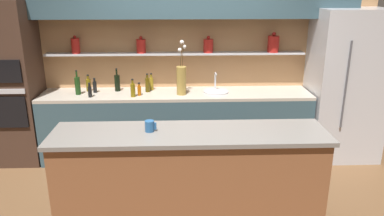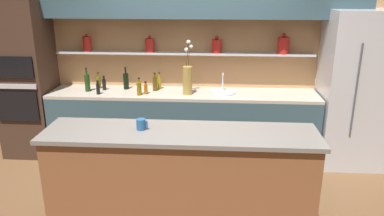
% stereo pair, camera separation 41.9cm
% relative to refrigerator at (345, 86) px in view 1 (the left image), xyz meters
% --- Properties ---
extents(ground_plane, '(12.00, 12.00, 0.00)m').
position_rel_refrigerator_xyz_m(ground_plane, '(-2.14, -1.20, -1.01)').
color(ground_plane, brown).
extents(back_wall_unit, '(5.20, 0.44, 2.60)m').
position_rel_refrigerator_xyz_m(back_wall_unit, '(-2.14, 0.33, 0.54)').
color(back_wall_unit, tan).
rests_on(back_wall_unit, ground_plane).
extents(back_counter_unit, '(3.58, 0.62, 0.92)m').
position_rel_refrigerator_xyz_m(back_counter_unit, '(-2.27, 0.04, -0.55)').
color(back_counter_unit, '#334C56').
rests_on(back_counter_unit, ground_plane).
extents(island_counter, '(2.52, 0.61, 1.02)m').
position_rel_refrigerator_xyz_m(island_counter, '(-2.14, -1.61, -0.49)').
color(island_counter, brown).
rests_on(island_counter, ground_plane).
extents(refrigerator, '(0.92, 0.73, 2.01)m').
position_rel_refrigerator_xyz_m(refrigerator, '(0.00, 0.00, 0.00)').
color(refrigerator, '#B7B7BC').
rests_on(refrigerator, ground_plane).
extents(oven_tower, '(0.66, 0.64, 2.12)m').
position_rel_refrigerator_xyz_m(oven_tower, '(-4.41, 0.04, 0.06)').
color(oven_tower, '#3D281E').
rests_on(oven_tower, ground_plane).
extents(flower_vase, '(0.13, 0.14, 0.70)m').
position_rel_refrigerator_xyz_m(flower_vase, '(-2.20, -0.04, 0.13)').
color(flower_vase, olive).
rests_on(flower_vase, back_counter_unit).
extents(sink_fixture, '(0.34, 0.34, 0.25)m').
position_rel_refrigerator_xyz_m(sink_fixture, '(-1.74, 0.05, -0.07)').
color(sink_fixture, '#B7B7BC').
rests_on(sink_fixture, back_counter_unit).
extents(bottle_wine_0, '(0.07, 0.07, 0.31)m').
position_rel_refrigerator_xyz_m(bottle_wine_0, '(-3.06, 0.16, 0.03)').
color(bottle_wine_0, black).
rests_on(bottle_wine_0, back_counter_unit).
extents(bottle_sauce_1, '(0.05, 0.05, 0.20)m').
position_rel_refrigerator_xyz_m(bottle_sauce_1, '(-3.35, 0.09, -0.00)').
color(bottle_sauce_1, black).
rests_on(bottle_sauce_1, back_counter_unit).
extents(bottle_oil_2, '(0.06, 0.06, 0.23)m').
position_rel_refrigerator_xyz_m(bottle_oil_2, '(-3.45, 0.17, 0.00)').
color(bottle_oil_2, brown).
rests_on(bottle_oil_2, back_counter_unit).
extents(bottle_sauce_3, '(0.05, 0.05, 0.19)m').
position_rel_refrigerator_xyz_m(bottle_sauce_3, '(-3.37, -0.12, -0.01)').
color(bottle_sauce_3, black).
rests_on(bottle_sauce_3, back_counter_unit).
extents(bottle_sauce_4, '(0.05, 0.05, 0.17)m').
position_rel_refrigerator_xyz_m(bottle_sauce_4, '(-2.75, -0.07, -0.01)').
color(bottle_sauce_4, '#9E4C0A').
rests_on(bottle_sauce_4, back_counter_unit).
extents(bottle_wine_5, '(0.07, 0.07, 0.32)m').
position_rel_refrigerator_xyz_m(bottle_wine_5, '(-3.56, 0.01, 0.04)').
color(bottle_wine_5, '#193814').
rests_on(bottle_wine_5, back_counter_unit).
extents(bottle_oil_6, '(0.06, 0.06, 0.25)m').
position_rel_refrigerator_xyz_m(bottle_oil_6, '(-2.65, 0.10, 0.02)').
color(bottle_oil_6, '#47380A').
rests_on(bottle_oil_6, back_counter_unit).
extents(bottle_oil_7, '(0.06, 0.06, 0.23)m').
position_rel_refrigerator_xyz_m(bottle_oil_7, '(-2.61, 0.19, 0.01)').
color(bottle_oil_7, olive).
rests_on(bottle_oil_7, back_counter_unit).
extents(bottle_oil_8, '(0.06, 0.06, 0.24)m').
position_rel_refrigerator_xyz_m(bottle_oil_8, '(-2.82, -0.13, 0.01)').
color(bottle_oil_8, brown).
rests_on(bottle_oil_8, back_counter_unit).
extents(coffee_mug, '(0.11, 0.09, 0.10)m').
position_rel_refrigerator_xyz_m(coffee_mug, '(-2.50, -1.59, 0.06)').
color(coffee_mug, '#235184').
rests_on(coffee_mug, island_counter).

